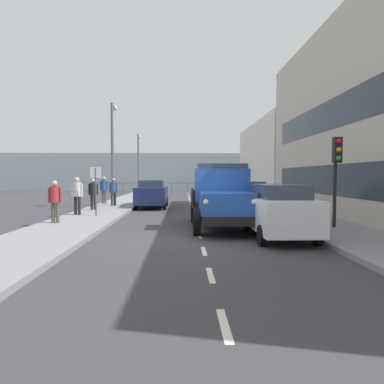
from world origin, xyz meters
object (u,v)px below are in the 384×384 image
object	(u,v)px
pedestrian_near_railing	(55,198)
lamp_post_far	(139,159)
truck_vintage_blue	(221,198)
car_navy_oppositeside_0	(152,193)
car_white_kerbside_near	(278,210)
street_sign	(96,182)
lamp_post_promenade	(113,145)
pedestrian_strolling	(104,188)
car_grey_kerbside_1	(245,198)
pedestrian_couple_b	(113,189)
pedestrian_in_dark_coat	(93,191)
pedestrian_with_bag	(77,193)
traffic_light_near	(337,162)

from	to	relation	value
pedestrian_near_railing	lamp_post_far	bearing A→B (deg)	-92.19
truck_vintage_blue	pedestrian_near_railing	size ratio (longest dim) A/B	3.40
lamp_post_far	car_navy_oppositeside_0	bearing A→B (deg)	101.02
truck_vintage_blue	pedestrian_near_railing	xyz separation A→B (m)	(6.44, -0.86, -0.06)
car_white_kerbside_near	street_sign	size ratio (longest dim) A/B	1.83
car_white_kerbside_near	lamp_post_promenade	distance (m)	13.40
pedestrian_strolling	lamp_post_promenade	xyz separation A→B (m)	(-0.90, 1.49, 2.70)
pedestrian_strolling	street_sign	world-z (taller)	street_sign
car_white_kerbside_near	car_grey_kerbside_1	size ratio (longest dim) A/B	1.06
truck_vintage_blue	pedestrian_strolling	world-z (taller)	truck_vintage_blue
pedestrian_strolling	pedestrian_couple_b	bearing A→B (deg)	119.78
truck_vintage_blue	car_navy_oppositeside_0	distance (m)	9.55
car_navy_oppositeside_0	pedestrian_couple_b	bearing A→B (deg)	5.05
car_navy_oppositeside_0	pedestrian_strolling	xyz separation A→B (m)	(3.30, -1.45, 0.32)
lamp_post_promenade	street_sign	world-z (taller)	lamp_post_promenade
truck_vintage_blue	lamp_post_promenade	size ratio (longest dim) A/B	0.90
pedestrian_strolling	pedestrian_near_railing	bearing A→B (deg)	91.29
car_grey_kerbside_1	pedestrian_in_dark_coat	distance (m)	8.24
pedestrian_with_bag	pedestrian_in_dark_coat	bearing A→B (deg)	-93.07
truck_vintage_blue	car_grey_kerbside_1	world-z (taller)	truck_vintage_blue
street_sign	pedestrian_near_railing	bearing A→B (deg)	68.52
pedestrian_strolling	traffic_light_near	world-z (taller)	traffic_light_near
car_navy_oppositeside_0	lamp_post_promenade	bearing A→B (deg)	1.06
truck_vintage_blue	lamp_post_promenade	distance (m)	10.93
pedestrian_with_bag	street_sign	size ratio (longest dim) A/B	0.79
car_navy_oppositeside_0	lamp_post_far	bearing A→B (deg)	-78.98
pedestrian_in_dark_coat	traffic_light_near	world-z (taller)	traffic_light_near
pedestrian_couple_b	pedestrian_strolling	xyz separation A→B (m)	(0.95, -1.66, 0.06)
car_grey_kerbside_1	pedestrian_near_railing	world-z (taller)	pedestrian_near_railing
car_white_kerbside_near	car_grey_kerbside_1	bearing A→B (deg)	-90.00
lamp_post_promenade	street_sign	size ratio (longest dim) A/B	2.79
pedestrian_near_railing	lamp_post_promenade	world-z (taller)	lamp_post_promenade
car_white_kerbside_near	pedestrian_strolling	size ratio (longest dim) A/B	2.30
pedestrian_in_dark_coat	traffic_light_near	xyz separation A→B (m)	(-10.31, 6.92, 1.33)
lamp_post_promenade	lamp_post_far	world-z (taller)	lamp_post_promenade
truck_vintage_blue	lamp_post_far	distance (m)	21.76
traffic_light_near	street_sign	bearing A→B (deg)	-23.12
car_grey_kerbside_1	pedestrian_in_dark_coat	xyz separation A→B (m)	(7.91, -2.31, 0.24)
car_white_kerbside_near	lamp_post_far	size ratio (longest dim) A/B	0.71
pedestrian_strolling	car_grey_kerbside_1	bearing A→B (deg)	141.95
pedestrian_couple_b	car_white_kerbside_near	bearing A→B (deg)	124.54
car_white_kerbside_near	street_sign	xyz separation A→B (m)	(7.06, -5.25, 0.79)
car_white_kerbside_near	lamp_post_far	world-z (taller)	lamp_post_far
car_white_kerbside_near	pedestrian_near_railing	xyz separation A→B (m)	(8.04, -2.76, 0.23)
truck_vintage_blue	pedestrian_in_dark_coat	world-z (taller)	truck_vintage_blue
car_navy_oppositeside_0	pedestrian_with_bag	size ratio (longest dim) A/B	2.40
pedestrian_strolling	pedestrian_in_dark_coat	bearing A→B (deg)	94.78
car_navy_oppositeside_0	pedestrian_near_railing	bearing A→B (deg)	69.07
traffic_light_near	pedestrian_couple_b	bearing A→B (deg)	-44.12
pedestrian_strolling	pedestrian_with_bag	bearing A→B (deg)	91.86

